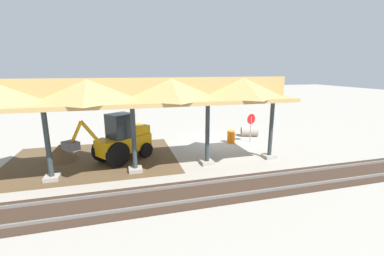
% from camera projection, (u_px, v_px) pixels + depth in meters
% --- Properties ---
extents(ground_plane, '(120.00, 120.00, 0.00)m').
position_uv_depth(ground_plane, '(220.00, 143.00, 18.98)').
color(ground_plane, '#9E998E').
extents(dirt_work_zone, '(9.69, 7.00, 0.01)m').
position_uv_depth(dirt_work_zone, '(93.00, 160.00, 15.42)').
color(dirt_work_zone, brown).
rests_on(dirt_work_zone, ground).
extents(platform_canopy, '(17.28, 3.20, 4.90)m').
position_uv_depth(platform_canopy, '(131.00, 93.00, 12.73)').
color(platform_canopy, '#9E998E').
rests_on(platform_canopy, ground).
extents(rail_tracks, '(60.00, 2.58, 0.15)m').
position_uv_depth(rail_tracks, '(275.00, 182.00, 12.25)').
color(rail_tracks, slate).
rests_on(rail_tracks, ground).
extents(stop_sign, '(0.74, 0.24, 2.13)m').
position_uv_depth(stop_sign, '(251.00, 122.00, 18.78)').
color(stop_sign, gray).
rests_on(stop_sign, ground).
extents(backhoe, '(4.76, 3.90, 2.82)m').
position_uv_depth(backhoe, '(122.00, 139.00, 15.09)').
color(backhoe, orange).
rests_on(backhoe, ground).
extents(dirt_mound, '(4.11, 4.11, 1.96)m').
position_uv_depth(dirt_mound, '(61.00, 160.00, 15.36)').
color(dirt_mound, brown).
rests_on(dirt_mound, ground).
extents(concrete_pipe, '(1.51, 1.19, 0.80)m').
position_uv_depth(concrete_pipe, '(249.00, 131.00, 20.76)').
color(concrete_pipe, '#9E9384').
rests_on(concrete_pipe, ground).
extents(traffic_barrel, '(0.56, 0.56, 0.90)m').
position_uv_depth(traffic_barrel, '(231.00, 137.00, 18.87)').
color(traffic_barrel, orange).
rests_on(traffic_barrel, ground).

